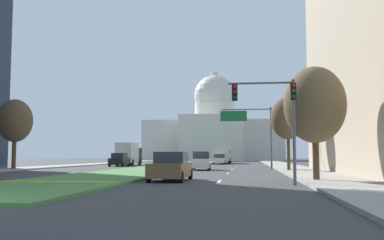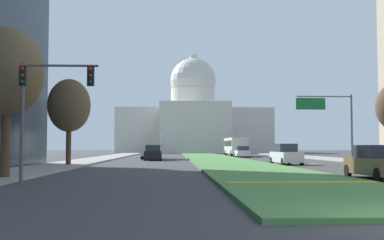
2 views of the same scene
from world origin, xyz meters
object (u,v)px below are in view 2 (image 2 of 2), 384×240
city_bus (235,145)px  street_tree_left_near (7,73)px  traffic_light_near_left (42,95)px  street_tree_left_mid (69,106)px  capitol_building (193,122)px  sedan_far_horizon (242,152)px  box_truck_delivery (152,146)px  sedan_lead_stopped (379,163)px  sedan_midblock (286,155)px  sedan_distant (153,153)px  overhead_guide_sign (331,114)px

city_bus → street_tree_left_near: bearing=-108.4°
traffic_light_near_left → street_tree_left_mid: (-2.74, 17.87, 1.02)m
capitol_building → traffic_light_near_left: bearing=-96.1°
city_bus → sedan_far_horizon: bearing=-90.8°
street_tree_left_mid → box_truck_delivery: (5.63, 21.38, -3.14)m
capitol_building → sedan_far_horizon: (4.78, -53.32, -7.05)m
sedan_lead_stopped → sedan_midblock: size_ratio=1.01×
traffic_light_near_left → city_bus: bearing=74.5°
sedan_lead_stopped → sedan_distant: 33.21m
traffic_light_near_left → sedan_lead_stopped: 16.08m
street_tree_left_mid → traffic_light_near_left: bearing=-81.3°
capitol_building → sedan_distant: capitol_building is taller
traffic_light_near_left → city_bus: size_ratio=0.47×
sedan_lead_stopped → city_bus: size_ratio=0.42×
overhead_guide_sign → street_tree_left_mid: (-23.20, -6.04, 0.18)m
capitol_building → sedan_distant: 68.48m
traffic_light_near_left → box_truck_delivery: 39.42m
street_tree_left_near → sedan_distant: bearing=79.7°
overhead_guide_sign → street_tree_left_near: bearing=-136.4°
traffic_light_near_left → city_bus: (15.61, 56.15, -2.03)m
traffic_light_near_left → sedan_distant: size_ratio=1.23×
traffic_light_near_left → sedan_distant: bearing=84.3°
sedan_midblock → street_tree_left_mid: bearing=-170.8°
sedan_midblock → sedan_lead_stopped: bearing=-89.4°
traffic_light_near_left → street_tree_left_mid: 18.11m
street_tree_left_mid → box_truck_delivery: 22.33m
capitol_building → city_bus: (4.90, -44.83, -6.05)m
capitol_building → city_bus: capitol_building is taller
street_tree_left_mid → sedan_lead_stopped: (18.35, -15.47, -4.04)m
street_tree_left_mid → city_bus: (18.35, 38.27, -3.05)m
sedan_lead_stopped → sedan_far_horizon: size_ratio=1.04×
sedan_midblock → box_truck_delivery: 22.30m
overhead_guide_sign → sedan_midblock: bearing=-148.5°
sedan_midblock → city_bus: (0.20, 35.33, 0.92)m
street_tree_left_mid → box_truck_delivery: size_ratio=1.09×
sedan_distant → sedan_far_horizon: 18.85m
capitol_building → sedan_midblock: bearing=-86.6°
street_tree_left_near → sedan_distant: (5.62, 31.01, -4.26)m
sedan_lead_stopped → box_truck_delivery: box_truck_delivery is taller
street_tree_left_near → sedan_lead_stopped: 18.41m
street_tree_left_near → sedan_far_horizon: (17.78, 45.41, -4.30)m
box_truck_delivery → city_bus: bearing=53.0°
overhead_guide_sign → sedan_lead_stopped: 22.38m
traffic_light_near_left → box_truck_delivery: bearing=85.8°
street_tree_left_near → sedan_midblock: size_ratio=1.58×
sedan_distant → sedan_midblock: bearing=-45.8°
overhead_guide_sign → city_bus: size_ratio=0.59×
overhead_guide_sign → box_truck_delivery: size_ratio=1.02×
overhead_guide_sign → street_tree_left_near: size_ratio=0.90×
sedan_far_horizon → traffic_light_near_left: bearing=-108.0°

